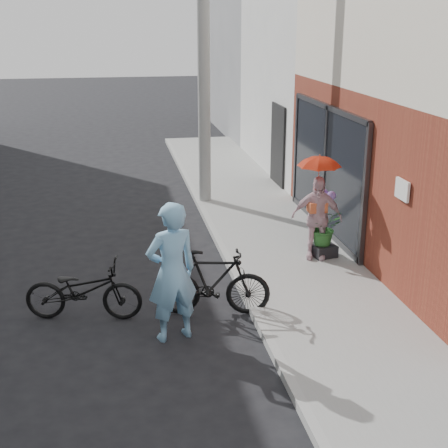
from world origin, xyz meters
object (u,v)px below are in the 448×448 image
object	(u,v)px
bike_left	(83,290)
bike_right	(213,283)
planter	(323,250)
utility_pole	(204,52)
officer	(172,272)
kimono_woman	(317,218)

from	to	relation	value
bike_left	bike_right	xyz separation A→B (m)	(1.88, -0.20, 0.06)
bike_right	planter	world-z (taller)	bike_right
utility_pole	officer	xyz separation A→B (m)	(-1.41, -6.31, -2.52)
utility_pole	kimono_woman	size ratio (longest dim) A/B	4.66
bike_left	planter	distance (m)	4.45
planter	officer	bearing A→B (deg)	-141.77
officer	kimono_woman	bearing A→B (deg)	-157.58
utility_pole	kimono_woman	distance (m)	5.01
bike_right	planter	bearing A→B (deg)	-42.28
officer	planter	bearing A→B (deg)	-158.48
officer	bike_right	xyz separation A→B (m)	(0.66, 0.62, -0.47)
kimono_woman	planter	bearing A→B (deg)	40.29
bike_left	planter	size ratio (longest dim) A/B	4.25
bike_left	kimono_woman	distance (m)	4.28
bike_right	kimono_woman	world-z (taller)	kimono_woman
officer	planter	size ratio (longest dim) A/B	4.87
bike_left	officer	bearing A→B (deg)	-112.32
kimono_woman	bike_left	bearing A→B (deg)	-140.44
utility_pole	bike_right	size ratio (longest dim) A/B	4.13
bike_right	planter	size ratio (longest dim) A/B	4.21
bike_right	kimono_woman	xyz separation A→B (m)	(2.13, 1.65, 0.36)
utility_pole	officer	size ratio (longest dim) A/B	3.57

